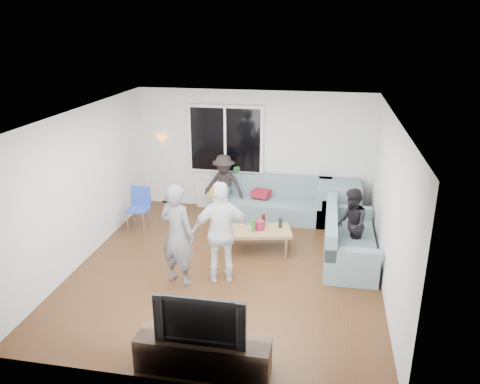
% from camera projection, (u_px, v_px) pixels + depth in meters
% --- Properties ---
extents(floor, '(5.00, 5.50, 0.04)m').
position_uv_depth(floor, '(228.00, 268.00, 8.00)').
color(floor, '#56351C').
rests_on(floor, ground).
extents(ceiling, '(5.00, 5.50, 0.04)m').
position_uv_depth(ceiling, '(226.00, 113.00, 7.09)').
color(ceiling, white).
rests_on(ceiling, ground).
extents(wall_back, '(5.00, 0.04, 2.60)m').
position_uv_depth(wall_back, '(254.00, 151.00, 10.11)').
color(wall_back, silver).
rests_on(wall_back, ground).
extents(wall_front, '(5.00, 0.04, 2.60)m').
position_uv_depth(wall_front, '(173.00, 285.00, 4.98)').
color(wall_front, silver).
rests_on(wall_front, ground).
extents(wall_left, '(0.04, 5.50, 2.60)m').
position_uv_depth(wall_left, '(82.00, 186.00, 7.98)').
color(wall_left, silver).
rests_on(wall_left, ground).
extents(wall_right, '(0.04, 5.50, 2.60)m').
position_uv_depth(wall_right, '(390.00, 206.00, 7.11)').
color(wall_right, silver).
rests_on(wall_right, ground).
extents(window_frame, '(1.62, 0.06, 1.47)m').
position_uv_depth(window_frame, '(226.00, 140.00, 10.05)').
color(window_frame, white).
rests_on(window_frame, wall_back).
extents(window_glass, '(1.50, 0.02, 1.35)m').
position_uv_depth(window_glass, '(225.00, 140.00, 10.01)').
color(window_glass, black).
rests_on(window_glass, window_frame).
extents(window_mullion, '(0.05, 0.03, 1.35)m').
position_uv_depth(window_mullion, '(225.00, 140.00, 10.00)').
color(window_mullion, white).
rests_on(window_mullion, window_frame).
extents(radiator, '(1.30, 0.12, 0.62)m').
position_uv_depth(radiator, '(226.00, 195.00, 10.43)').
color(radiator, silver).
rests_on(radiator, floor).
extents(potted_plant, '(0.22, 0.18, 0.39)m').
position_uv_depth(potted_plant, '(235.00, 174.00, 10.20)').
color(potted_plant, '#2B6C2E').
rests_on(potted_plant, radiator).
extents(vase, '(0.19, 0.19, 0.16)m').
position_uv_depth(vase, '(223.00, 178.00, 10.28)').
color(vase, white).
rests_on(vase, radiator).
extents(sofa_back_section, '(2.30, 0.85, 0.85)m').
position_uv_depth(sofa_back_section, '(275.00, 199.00, 9.85)').
color(sofa_back_section, slate).
rests_on(sofa_back_section, floor).
extents(sofa_right_section, '(2.00, 0.85, 0.85)m').
position_uv_depth(sofa_right_section, '(350.00, 236.00, 8.15)').
color(sofa_right_section, slate).
rests_on(sofa_right_section, floor).
extents(sofa_corner, '(0.85, 0.85, 0.85)m').
position_uv_depth(sofa_corner, '(338.00, 203.00, 9.63)').
color(sofa_corner, slate).
rests_on(sofa_corner, floor).
extents(cushion_yellow, '(0.40, 0.35, 0.14)m').
position_uv_depth(cushion_yellow, '(220.00, 192.00, 10.00)').
color(cushion_yellow, gold).
rests_on(cushion_yellow, sofa_back_section).
extents(cushion_red, '(0.42, 0.38, 0.13)m').
position_uv_depth(cushion_red, '(261.00, 193.00, 9.93)').
color(cushion_red, maroon).
rests_on(cushion_red, sofa_back_section).
extents(coffee_table, '(1.20, 0.83, 0.40)m').
position_uv_depth(coffee_table, '(260.00, 240.00, 8.53)').
color(coffee_table, '#A3874F').
rests_on(coffee_table, floor).
extents(pitcher, '(0.17, 0.17, 0.17)m').
position_uv_depth(pitcher, '(260.00, 225.00, 8.44)').
color(pitcher, maroon).
rests_on(pitcher, coffee_table).
extents(side_chair, '(0.40, 0.40, 0.86)m').
position_uv_depth(side_chair, '(138.00, 210.00, 9.29)').
color(side_chair, '#2948B5').
rests_on(side_chair, floor).
extents(floor_lamp, '(0.32, 0.32, 1.56)m').
position_uv_depth(floor_lamp, '(164.00, 169.00, 10.66)').
color(floor_lamp, orange).
rests_on(floor_lamp, floor).
extents(player_left, '(0.70, 0.57, 1.65)m').
position_uv_depth(player_left, '(177.00, 235.00, 7.27)').
color(player_left, '#525257').
rests_on(player_left, floor).
extents(player_right, '(1.05, 0.65, 1.66)m').
position_uv_depth(player_right, '(222.00, 233.00, 7.33)').
color(player_right, silver).
rests_on(player_right, floor).
extents(spectator_right, '(0.55, 0.67, 1.28)m').
position_uv_depth(spectator_right, '(351.00, 225.00, 8.09)').
color(spectator_right, black).
rests_on(spectator_right, floor).
extents(spectator_back, '(0.90, 0.58, 1.32)m').
position_uv_depth(spectator_back, '(224.00, 185.00, 9.99)').
color(spectator_back, black).
rests_on(spectator_back, floor).
extents(tv_console, '(1.60, 0.40, 0.44)m').
position_uv_depth(tv_console, '(203.00, 355.00, 5.56)').
color(tv_console, '#312118').
rests_on(tv_console, floor).
extents(television, '(1.07, 0.14, 0.61)m').
position_uv_depth(television, '(202.00, 317.00, 5.38)').
color(television, black).
rests_on(television, tv_console).
extents(bottle_c, '(0.07, 0.07, 0.23)m').
position_uv_depth(bottle_c, '(263.00, 220.00, 8.58)').
color(bottle_c, black).
rests_on(bottle_c, coffee_table).
extents(bottle_e, '(0.07, 0.07, 0.19)m').
position_uv_depth(bottle_e, '(280.00, 223.00, 8.52)').
color(bottle_e, black).
rests_on(bottle_e, coffee_table).
extents(bottle_b, '(0.08, 0.08, 0.21)m').
position_uv_depth(bottle_b, '(253.00, 226.00, 8.37)').
color(bottle_b, '#228A19').
rests_on(bottle_b, coffee_table).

